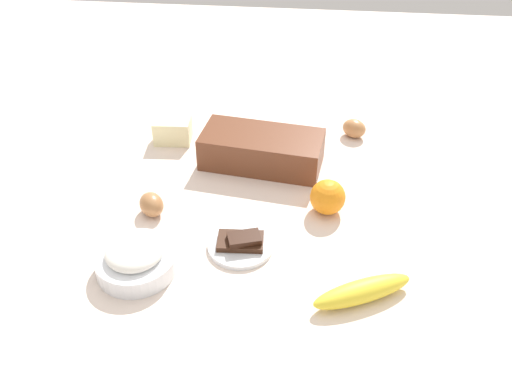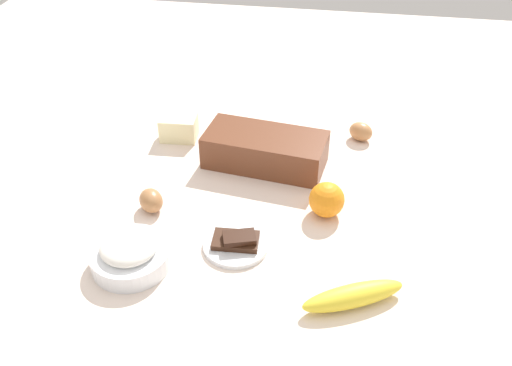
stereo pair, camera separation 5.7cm
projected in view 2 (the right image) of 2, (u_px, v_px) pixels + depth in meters
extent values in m
cube|color=beige|center=(256.00, 201.00, 1.23)|extent=(2.40, 2.40, 0.02)
cube|color=brown|center=(267.00, 150.00, 1.30)|extent=(0.29, 0.17, 0.08)
cube|color=black|center=(267.00, 148.00, 1.30)|extent=(0.28, 0.15, 0.07)
cylinder|color=white|center=(131.00, 257.00, 1.05)|extent=(0.15, 0.15, 0.04)
torus|color=white|center=(130.00, 251.00, 1.04)|extent=(0.15, 0.15, 0.01)
ellipsoid|color=white|center=(129.00, 246.00, 1.03)|extent=(0.11, 0.11, 0.04)
ellipsoid|color=yellow|center=(353.00, 296.00, 0.97)|extent=(0.19, 0.12, 0.04)
sphere|color=orange|center=(327.00, 200.00, 1.16)|extent=(0.07, 0.07, 0.07)
cube|color=#F4EDB2|center=(179.00, 128.00, 1.40)|extent=(0.09, 0.07, 0.06)
ellipsoid|color=#A36D42|center=(151.00, 200.00, 1.18)|extent=(0.08, 0.08, 0.05)
ellipsoid|color=#B47A4A|center=(361.00, 132.00, 1.40)|extent=(0.08, 0.07, 0.05)
cylinder|color=white|center=(236.00, 245.00, 1.10)|extent=(0.13, 0.13, 0.01)
cube|color=#381E11|center=(236.00, 240.00, 1.09)|extent=(0.09, 0.06, 0.01)
cube|color=black|center=(239.00, 238.00, 1.08)|extent=(0.07, 0.06, 0.01)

